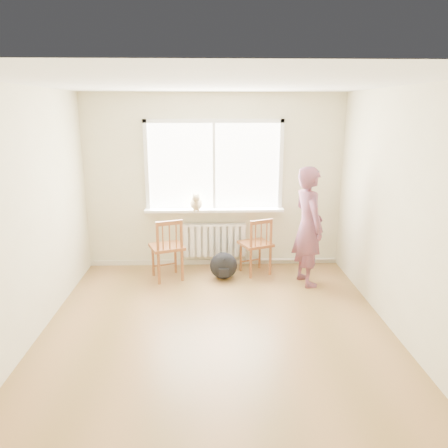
{
  "coord_description": "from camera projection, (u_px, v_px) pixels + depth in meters",
  "views": [
    {
      "loc": [
        -0.08,
        -4.48,
        2.47
      ],
      "look_at": [
        0.12,
        1.2,
        0.95
      ],
      "focal_mm": 35.0,
      "sensor_mm": 36.0,
      "label": 1
    }
  ],
  "objects": [
    {
      "name": "floor",
      "position": [
        217.0,
        332.0,
        4.96
      ],
      "size": [
        4.5,
        4.5,
        0.0
      ],
      "primitive_type": "plane",
      "color": "olive",
      "rests_on": "ground"
    },
    {
      "name": "back_wall",
      "position": [
        214.0,
        182.0,
        6.79
      ],
      "size": [
        4.0,
        0.01,
        2.7
      ],
      "primitive_type": "cube",
      "color": "beige",
      "rests_on": "ground"
    },
    {
      "name": "baseboard",
      "position": [
        215.0,
        262.0,
        7.11
      ],
      "size": [
        4.0,
        0.03,
        0.08
      ],
      "primitive_type": "cube",
      "color": "beige",
      "rests_on": "ground"
    },
    {
      "name": "cat",
      "position": [
        196.0,
        203.0,
        6.66
      ],
      "size": [
        0.19,
        0.43,
        0.29
      ],
      "rotation": [
        0.0,
        0.0,
        0.01
      ],
      "color": "beige",
      "rests_on": "windowsill"
    },
    {
      "name": "window",
      "position": [
        214.0,
        162.0,
        6.68
      ],
      "size": [
        2.12,
        0.05,
        1.42
      ],
      "color": "white",
      "rests_on": "back_wall"
    },
    {
      "name": "ceiling",
      "position": [
        216.0,
        83.0,
        4.27
      ],
      "size": [
        4.5,
        4.5,
        0.0
      ],
      "primitive_type": "plane",
      "rotation": [
        3.14,
        0.0,
        0.0
      ],
      "color": "white",
      "rests_on": "back_wall"
    },
    {
      "name": "person",
      "position": [
        308.0,
        226.0,
        6.15
      ],
      "size": [
        0.55,
        0.7,
        1.7
      ],
      "primitive_type": "imported",
      "rotation": [
        0.0,
        0.0,
        1.82
      ],
      "color": "#BE3F50",
      "rests_on": "floor"
    },
    {
      "name": "heating_pipe",
      "position": [
        291.0,
        259.0,
        7.1
      ],
      "size": [
        1.4,
        0.04,
        0.04
      ],
      "primitive_type": "cylinder",
      "rotation": [
        0.0,
        1.57,
        0.0
      ],
      "color": "silver",
      "rests_on": "back_wall"
    },
    {
      "name": "backpack",
      "position": [
        224.0,
        266.0,
        6.47
      ],
      "size": [
        0.42,
        0.32,
        0.41
      ],
      "primitive_type": "ellipsoid",
      "rotation": [
        0.0,
        0.0,
        -0.04
      ],
      "color": "black",
      "rests_on": "floor"
    },
    {
      "name": "chair_right",
      "position": [
        257.0,
        246.0,
        6.59
      ],
      "size": [
        0.56,
        0.55,
        0.88
      ],
      "rotation": [
        0.0,
        0.0,
        3.53
      ],
      "color": "#99582C",
      "rests_on": "floor"
    },
    {
      "name": "windowsill",
      "position": [
        214.0,
        210.0,
        6.79
      ],
      "size": [
        2.15,
        0.22,
        0.04
      ],
      "primitive_type": "cube",
      "color": "white",
      "rests_on": "back_wall"
    },
    {
      "name": "radiator",
      "position": [
        214.0,
        240.0,
        6.94
      ],
      "size": [
        1.0,
        0.12,
        0.55
      ],
      "color": "white",
      "rests_on": "back_wall"
    },
    {
      "name": "chair_left",
      "position": [
        168.0,
        249.0,
        6.37
      ],
      "size": [
        0.58,
        0.57,
        0.93
      ],
      "rotation": [
        0.0,
        0.0,
        3.5
      ],
      "color": "#99582C",
      "rests_on": "floor"
    }
  ]
}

